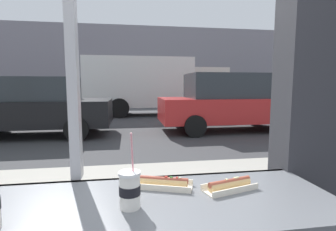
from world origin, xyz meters
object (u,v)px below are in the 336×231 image
at_px(soda_cup_right, 130,189).
at_px(hotdog_tray_near, 162,183).
at_px(parked_car_black, 34,106).
at_px(parked_car_red, 229,102).
at_px(hotdog_tray_far, 230,185).
at_px(box_truck, 154,84).

distance_m(soda_cup_right, hotdog_tray_near, 0.24).
distance_m(soda_cup_right, parked_car_black, 7.41).
relative_size(soda_cup_right, parked_car_red, 0.07).
height_order(hotdog_tray_near, parked_car_black, parked_car_black).
distance_m(hotdog_tray_far, box_truck, 11.77).
bearing_deg(hotdog_tray_far, parked_car_red, 67.71).
xyz_separation_m(soda_cup_right, box_truck, (1.29, 11.83, 0.48)).
relative_size(hotdog_tray_far, parked_car_red, 0.06).
xyz_separation_m(hotdog_tray_near, parked_car_black, (-2.86, 6.71, -0.15)).
xyz_separation_m(parked_car_black, parked_car_red, (5.95, 0.00, 0.06)).
distance_m(hotdog_tray_near, parked_car_black, 7.30).
distance_m(parked_car_red, box_truck, 5.34).
bearing_deg(box_truck, hotdog_tray_near, -95.59).
xyz_separation_m(hotdog_tray_near, parked_car_red, (3.09, 6.71, -0.09)).
bearing_deg(hotdog_tray_near, soda_cup_right, -130.20).
bearing_deg(parked_car_black, hotdog_tray_far, -65.02).
relative_size(hotdog_tray_near, hotdog_tray_far, 1.10).
bearing_deg(box_truck, soda_cup_right, -96.24).
xyz_separation_m(hotdog_tray_far, parked_car_red, (2.78, 6.79, -0.09)).
xyz_separation_m(soda_cup_right, parked_car_black, (-2.71, 6.89, -0.20)).
bearing_deg(parked_car_red, soda_cup_right, -115.15).
bearing_deg(hotdog_tray_far, box_truck, 85.91).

